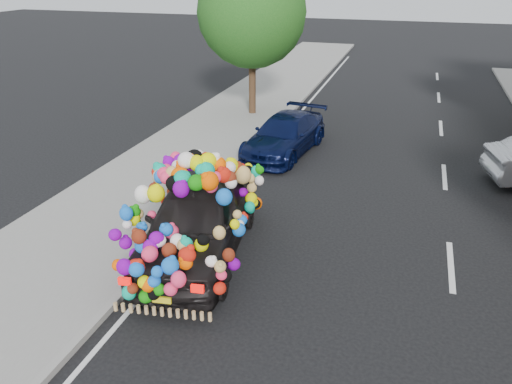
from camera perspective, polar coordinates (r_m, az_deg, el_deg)
ground at (r=11.39m, az=3.11°, el=-5.47°), size 100.00×100.00×0.00m
sidewalk at (r=12.96m, az=-15.61°, el=-2.17°), size 4.00×60.00×0.12m
kerb at (r=12.07m, az=-7.76°, el=-3.47°), size 0.15×60.00×0.13m
lane_markings at (r=11.21m, az=21.38°, el=-7.86°), size 6.00×50.00×0.01m
tree_near_sidewalk at (r=20.11m, az=-0.45°, el=19.84°), size 4.20×4.20×6.13m
plush_art_car at (r=10.44m, az=-6.71°, el=-1.38°), size 2.91×5.16×2.25m
navy_sedan at (r=16.42m, az=3.30°, el=6.53°), size 2.33×4.43×1.23m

